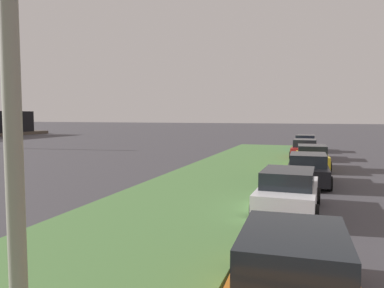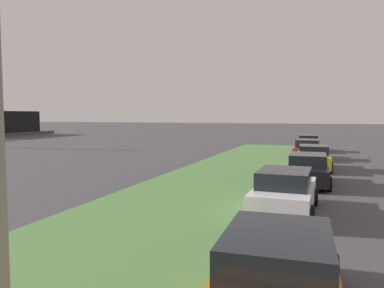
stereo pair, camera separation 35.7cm
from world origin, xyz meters
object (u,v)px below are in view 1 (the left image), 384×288
at_px(parked_car_yellow, 312,157).
at_px(parked_car_red, 305,149).
at_px(parked_car_blue, 305,143).
at_px(parked_car_white, 288,191).
at_px(streetlight, 36,27).
at_px(parked_car_black, 308,169).
at_px(parked_car_orange, 293,275).

distance_m(parked_car_yellow, parked_car_red, 5.55).
xyz_separation_m(parked_car_yellow, parked_car_blue, (11.87, 0.70, 0.00)).
distance_m(parked_car_white, parked_car_blue, 22.69).
bearing_deg(parked_car_red, parked_car_yellow, -173.07).
relative_size(parked_car_yellow, parked_car_red, 1.01).
relative_size(parked_car_blue, streetlight, 0.57).
xyz_separation_m(parked_car_yellow, streetlight, (-19.54, 3.23, 3.67)).
relative_size(parked_car_black, parked_car_red, 1.00).
relative_size(parked_car_white, streetlight, 0.58).
xyz_separation_m(parked_car_yellow, parked_car_red, (5.52, 0.53, 0.00)).
relative_size(parked_car_yellow, parked_car_blue, 1.02).
xyz_separation_m(parked_car_orange, parked_car_white, (6.72, 0.55, 0.00)).
bearing_deg(streetlight, parked_car_white, -16.63).
xyz_separation_m(parked_car_orange, streetlight, (-2.00, 3.15, 3.67)).
distance_m(parked_car_white, parked_car_red, 16.34).
height_order(parked_car_white, parked_car_red, same).
height_order(parked_car_orange, parked_car_yellow, same).
distance_m(parked_car_white, parked_car_yellow, 10.83).
distance_m(parked_car_orange, parked_car_blue, 29.41).
height_order(parked_car_orange, parked_car_blue, same).
bearing_deg(parked_car_red, parked_car_orange, -177.41).
xyz_separation_m(parked_car_white, parked_car_red, (16.34, -0.09, 0.00)).
bearing_deg(parked_car_white, streetlight, 164.60).
distance_m(parked_car_red, streetlight, 25.48).
height_order(parked_car_white, parked_car_blue, same).
bearing_deg(parked_car_yellow, parked_car_red, 2.23).
distance_m(parked_car_orange, parked_car_black, 12.23).
relative_size(parked_car_orange, parked_car_yellow, 0.99).
height_order(parked_car_blue, streetlight, streetlight).
bearing_deg(parked_car_yellow, parked_car_orange, 176.52).
height_order(parked_car_yellow, parked_car_blue, same).
xyz_separation_m(parked_car_white, parked_car_blue, (22.69, 0.08, 0.00)).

